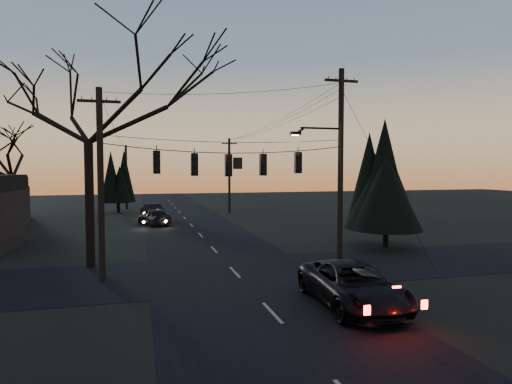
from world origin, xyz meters
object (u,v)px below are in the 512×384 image
object	(u,v)px
utility_pole_right	(340,266)
suv_near	(353,285)
evergreen_right	(386,181)
sedan_oncoming_a	(154,217)
sedan_oncoming_b	(152,210)
utility_pole_far_r	(229,213)
bare_tree_left	(87,92)
utility_pole_left	(103,281)
utility_pole_far_l	(127,209)

from	to	relation	value
utility_pole_right	suv_near	distance (m)	6.62
evergreen_right	sedan_oncoming_a	xyz separation A→B (m)	(-13.95, 14.79, -3.47)
sedan_oncoming_b	utility_pole_far_r	bearing A→B (deg)	170.85
bare_tree_left	utility_pole_far_r	bearing A→B (deg)	63.73
evergreen_right	sedan_oncoming_a	distance (m)	20.62
utility_pole_left	bare_tree_left	distance (m)	9.35
bare_tree_left	sedan_oncoming_b	bearing A→B (deg)	81.38
bare_tree_left	sedan_oncoming_a	bearing A→B (deg)	77.19
utility_pole_right	utility_pole_far_l	world-z (taller)	utility_pole_right
utility_pole_far_r	suv_near	size ratio (longest dim) A/B	1.53
utility_pole_far_l	suv_near	distance (m)	43.04
utility_pole_left	sedan_oncoming_a	world-z (taller)	utility_pole_left
suv_near	sedan_oncoming_a	xyz separation A→B (m)	(-6.21, 25.00, -0.03)
utility_pole_right	utility_pole_left	bearing A→B (deg)	180.00
sedan_oncoming_b	utility_pole_far_l	bearing A→B (deg)	-89.55
bare_tree_left	utility_pole_left	bearing A→B (deg)	-75.30
evergreen_right	sedan_oncoming_b	bearing A→B (deg)	121.53
utility_pole_left	suv_near	size ratio (longest dim) A/B	1.53
utility_pole_far_r	bare_tree_left	distance (m)	29.16
utility_pole_far_r	evergreen_right	distance (m)	24.80
utility_pole_right	evergreen_right	size ratio (longest dim) A/B	1.38
utility_pole_left	suv_near	xyz separation A→B (m)	(9.01, -6.08, 0.77)
utility_pole_far_r	sedan_oncoming_a	bearing A→B (deg)	-133.78
bare_tree_left	sedan_oncoming_a	distance (m)	18.14
utility_pole_right	bare_tree_left	bearing A→B (deg)	166.00
utility_pole_far_l	bare_tree_left	world-z (taller)	bare_tree_left
utility_pole_far_r	sedan_oncoming_b	distance (m)	8.80
utility_pole_left	sedan_oncoming_b	bearing A→B (deg)	84.05
sedan_oncoming_b	bare_tree_left	bearing A→B (deg)	64.80
bare_tree_left	suv_near	bearing A→B (deg)	-42.99
utility_pole_left	evergreen_right	world-z (taller)	evergreen_right
utility_pole_left	utility_pole_far_r	bearing A→B (deg)	67.67
bare_tree_left	sedan_oncoming_a	xyz separation A→B (m)	(3.61, 15.85, -8.05)
evergreen_right	suv_near	size ratio (longest dim) A/B	1.30
suv_near	sedan_oncoming_a	bearing A→B (deg)	105.97
bare_tree_left	sedan_oncoming_b	xyz separation A→B (m)	(3.61, 23.80, -8.14)
utility_pole_left	evergreen_right	distance (m)	17.76
bare_tree_left	evergreen_right	size ratio (longest dim) A/B	1.74
utility_pole_right	sedan_oncoming_a	bearing A→B (deg)	114.69
utility_pole_far_r	utility_pole_right	bearing A→B (deg)	-90.00
utility_pole_left	evergreen_right	size ratio (longest dim) A/B	1.17
utility_pole_left	sedan_oncoming_b	distance (m)	27.02
evergreen_right	suv_near	distance (m)	13.27
utility_pole_left	bare_tree_left	xyz separation A→B (m)	(-0.81, 3.07, 8.79)
suv_near	utility_pole_right	bearing A→B (deg)	69.75
utility_pole_left	utility_pole_right	bearing A→B (deg)	0.00
utility_pole_left	suv_near	world-z (taller)	utility_pole_left
suv_near	sedan_oncoming_b	bearing A→B (deg)	102.70
utility_pole_far_r	sedan_oncoming_a	size ratio (longest dim) A/B	1.94
utility_pole_far_r	utility_pole_far_l	xyz separation A→B (m)	(-11.50, 8.00, 0.00)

